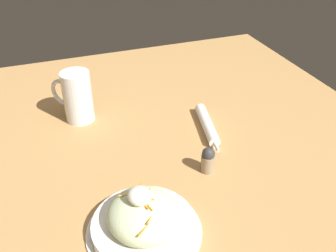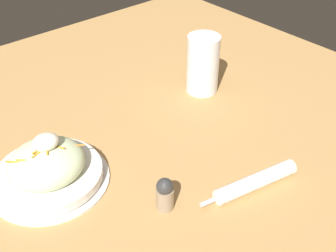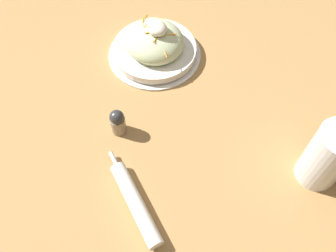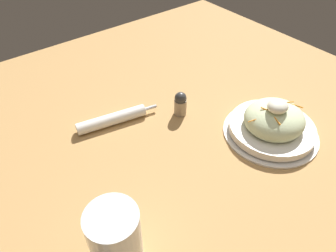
{
  "view_description": "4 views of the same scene",
  "coord_description": "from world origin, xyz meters",
  "px_view_note": "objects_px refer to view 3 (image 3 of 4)",
  "views": [
    {
      "loc": [
        -0.72,
        0.2,
        0.6
      ],
      "look_at": [
        0.0,
        -0.07,
        0.09
      ],
      "focal_mm": 40.07,
      "sensor_mm": 36.0,
      "label": 1
    },
    {
      "loc": [
        -0.45,
        -0.56,
        0.6
      ],
      "look_at": [
        0.0,
        -0.04,
        0.09
      ],
      "focal_mm": 45.95,
      "sensor_mm": 36.0,
      "label": 2
    },
    {
      "loc": [
        0.31,
        -0.32,
        0.7
      ],
      "look_at": [
        -0.0,
        -0.07,
        0.06
      ],
      "focal_mm": 39.18,
      "sensor_mm": 36.0,
      "label": 3
    },
    {
      "loc": [
        0.34,
        0.36,
        0.54
      ],
      "look_at": [
        0.02,
        -0.04,
        0.08
      ],
      "focal_mm": 33.31,
      "sensor_mm": 36.0,
      "label": 4
    }
  ],
  "objects_px": {
    "beer_mug": "(328,158)",
    "salt_shaker": "(118,122)",
    "salad_plate": "(154,45)",
    "napkin_roll": "(136,203)"
  },
  "relations": [
    {
      "from": "beer_mug",
      "to": "salt_shaker",
      "type": "xyz_separation_m",
      "value": [
        -0.34,
        -0.25,
        -0.04
      ]
    },
    {
      "from": "salad_plate",
      "to": "napkin_roll",
      "type": "relative_size",
      "value": 1.08
    },
    {
      "from": "salt_shaker",
      "to": "beer_mug",
      "type": "bearing_deg",
      "value": 36.44
    },
    {
      "from": "beer_mug",
      "to": "salad_plate",
      "type": "bearing_deg",
      "value": -173.56
    },
    {
      "from": "salad_plate",
      "to": "salt_shaker",
      "type": "bearing_deg",
      "value": -57.48
    },
    {
      "from": "salad_plate",
      "to": "salt_shaker",
      "type": "distance_m",
      "value": 0.24
    },
    {
      "from": "salad_plate",
      "to": "salt_shaker",
      "type": "height_order",
      "value": "salad_plate"
    },
    {
      "from": "salad_plate",
      "to": "beer_mug",
      "type": "height_order",
      "value": "beer_mug"
    },
    {
      "from": "salad_plate",
      "to": "napkin_roll",
      "type": "distance_m",
      "value": 0.4
    },
    {
      "from": "beer_mug",
      "to": "napkin_roll",
      "type": "height_order",
      "value": "beer_mug"
    }
  ]
}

